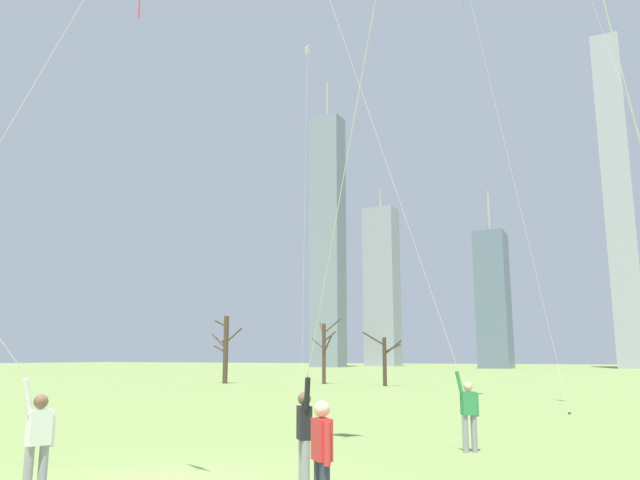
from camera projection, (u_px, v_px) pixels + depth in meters
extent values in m
cylinder|color=gray|center=(42.00, 473.00, 9.68)|extent=(0.14, 0.14, 0.85)
cylinder|color=gray|center=(28.00, 475.00, 9.52)|extent=(0.14, 0.14, 0.85)
cube|color=white|center=(39.00, 427.00, 9.73)|extent=(0.30, 0.39, 0.54)
sphere|color=brown|center=(41.00, 402.00, 9.80)|extent=(0.22, 0.22, 0.22)
cylinder|color=white|center=(52.00, 428.00, 9.87)|extent=(0.09, 0.09, 0.55)
cylinder|color=white|center=(28.00, 397.00, 9.67)|extent=(0.15, 0.22, 0.56)
cylinder|color=gray|center=(303.00, 465.00, 10.38)|extent=(0.14, 0.14, 0.85)
cylinder|color=gray|center=(305.00, 468.00, 10.17)|extent=(0.14, 0.14, 0.85)
cube|color=black|center=(304.00, 423.00, 10.40)|extent=(0.37, 0.39, 0.54)
sphere|color=brown|center=(304.00, 399.00, 10.48)|extent=(0.22, 0.22, 0.22)
cylinder|color=black|center=(302.00, 423.00, 10.60)|extent=(0.09, 0.09, 0.55)
cylinder|color=black|center=(307.00, 394.00, 10.29)|extent=(0.20, 0.21, 0.56)
cylinder|color=gray|center=(474.00, 434.00, 14.68)|extent=(0.14, 0.14, 0.85)
cylinder|color=gray|center=(465.00, 434.00, 14.63)|extent=(0.14, 0.14, 0.85)
cube|color=#338C4C|center=(468.00, 403.00, 14.78)|extent=(0.39, 0.37, 0.54)
sphere|color=beige|center=(468.00, 386.00, 14.86)|extent=(0.22, 0.22, 0.22)
cylinder|color=#338C4C|center=(477.00, 405.00, 14.82)|extent=(0.09, 0.09, 0.55)
cylinder|color=#338C4C|center=(459.00, 383.00, 14.83)|extent=(0.21, 0.20, 0.56)
cylinder|color=silver|center=(382.00, 150.00, 15.28)|extent=(2.73, 2.67, 10.70)
cube|color=red|center=(322.00, 439.00, 8.31)|extent=(0.38, 0.38, 0.54)
sphere|color=beige|center=(322.00, 409.00, 8.38)|extent=(0.22, 0.22, 0.22)
cylinder|color=red|center=(317.00, 440.00, 8.50)|extent=(0.09, 0.09, 0.55)
cylinder|color=red|center=(327.00, 444.00, 8.11)|extent=(0.09, 0.09, 0.55)
cylinder|color=teal|center=(463.00, 1.00, 33.76)|extent=(0.02, 0.02, 1.54)
cylinder|color=silver|center=(509.00, 162.00, 29.18)|extent=(4.11, 4.37, 22.22)
cylinder|color=#3F3833|center=(569.00, 413.00, 24.32)|extent=(0.10, 0.10, 0.08)
cube|color=white|center=(307.00, 50.00, 41.15)|extent=(0.23, 0.74, 0.70)
cylinder|color=black|center=(307.00, 50.00, 41.15)|extent=(0.21, 0.11, 0.45)
cylinder|color=silver|center=(305.00, 204.00, 36.81)|extent=(1.97, 4.27, 22.08)
cylinder|color=#3F3833|center=(301.00, 399.00, 32.47)|extent=(0.10, 0.10, 0.08)
cylinder|color=silver|center=(634.00, 120.00, 24.51)|extent=(4.61, 1.43, 22.61)
cylinder|color=#423326|center=(385.00, 362.00, 48.03)|extent=(0.30, 0.30, 3.69)
cylinder|color=#423326|center=(374.00, 339.00, 48.45)|extent=(1.67, 0.70, 1.11)
cylinder|color=#423326|center=(393.00, 347.00, 48.20)|extent=(1.33, 0.68, 1.17)
cylinder|color=#423326|center=(392.00, 348.00, 47.82)|extent=(1.46, 0.35, 0.71)
cylinder|color=#4C3828|center=(226.00, 350.00, 53.05)|extent=(0.42, 0.42, 5.64)
cylinder|color=#4C3828|center=(220.00, 349.00, 53.32)|extent=(1.24, 0.16, 0.66)
cylinder|color=#4C3828|center=(221.00, 323.00, 53.50)|extent=(1.06, 0.54, 0.66)
cylinder|color=#4C3828|center=(224.00, 343.00, 53.57)|extent=(0.93, 0.76, 0.56)
cylinder|color=#4C3828|center=(234.00, 335.00, 53.02)|extent=(1.57, 0.33, 1.31)
cylinder|color=#4C3828|center=(219.00, 341.00, 53.68)|extent=(1.79, 0.48, 1.34)
cylinder|color=#4C3828|center=(324.00, 354.00, 52.16)|extent=(0.30, 0.30, 4.96)
cylinder|color=#4C3828|center=(328.00, 344.00, 51.56)|extent=(1.39, 1.23, 1.56)
cylinder|color=#4C3828|center=(332.00, 326.00, 52.13)|extent=(1.77, 0.29, 1.26)
cylinder|color=#4C3828|center=(318.00, 344.00, 52.99)|extent=(1.57, 0.93, 0.98)
cylinder|color=#4C3828|center=(330.00, 337.00, 52.21)|extent=(1.14, 0.19, 0.87)
cylinder|color=#4C3828|center=(322.00, 330.00, 53.15)|extent=(0.99, 1.16, 1.38)
cube|color=gray|center=(328.00, 239.00, 142.68)|extent=(6.95, 5.08, 57.66)
cylinder|color=#99999E|center=(327.00, 101.00, 148.84)|extent=(0.80, 0.80, 9.19)
cube|color=slate|center=(493.00, 299.00, 124.83)|extent=(5.97, 6.84, 27.17)
cylinder|color=#99999E|center=(489.00, 212.00, 128.14)|extent=(0.80, 0.80, 8.74)
cube|color=#9EA3AD|center=(382.00, 286.00, 156.13)|extent=(7.82, 6.05, 39.43)
cylinder|color=#99999E|center=(380.00, 199.00, 160.25)|extent=(0.80, 0.80, 5.26)
cube|color=#9EA3AD|center=(618.00, 198.00, 127.87)|extent=(5.38, 9.33, 68.49)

